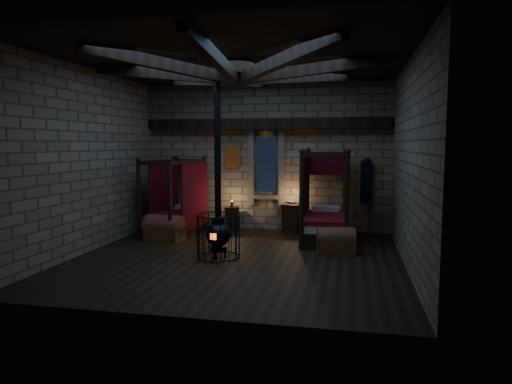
% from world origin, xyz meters
% --- Properties ---
extents(room, '(7.02, 7.02, 4.29)m').
position_xyz_m(room, '(-0.00, 0.09, 3.74)').
color(room, black).
rests_on(room, ground).
extents(bed_left, '(1.35, 2.10, 2.05)m').
position_xyz_m(bed_left, '(-2.33, 2.28, 0.51)').
color(bed_left, black).
rests_on(bed_left, ground).
extents(bed_right, '(1.20, 2.20, 2.27)m').
position_xyz_m(bed_right, '(1.76, 2.21, 0.56)').
color(bed_right, black).
rests_on(bed_right, ground).
extents(trunk_left, '(0.98, 0.68, 0.67)m').
position_xyz_m(trunk_left, '(-2.29, 1.41, 0.30)').
color(trunk_left, brown).
rests_on(trunk_left, ground).
extents(trunk_right, '(0.91, 0.66, 0.62)m').
position_xyz_m(trunk_right, '(2.08, 0.84, 0.27)').
color(trunk_right, brown).
rests_on(trunk_right, ground).
extents(nightstand_left, '(0.53, 0.52, 0.85)m').
position_xyz_m(nightstand_left, '(-0.91, 3.01, 0.36)').
color(nightstand_left, black).
rests_on(nightstand_left, ground).
extents(nightstand_right, '(0.56, 0.55, 0.88)m').
position_xyz_m(nightstand_right, '(0.78, 3.13, 0.41)').
color(nightstand_right, black).
rests_on(nightstand_right, ground).
extents(stove, '(0.95, 0.95, 4.05)m').
position_xyz_m(stove, '(-0.40, -0.11, 0.60)').
color(stove, black).
rests_on(stove, ground).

